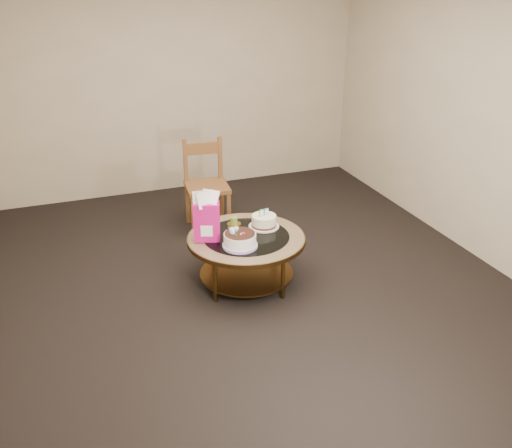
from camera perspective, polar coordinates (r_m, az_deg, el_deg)
name	(u,v)px	position (r m, az deg, el deg)	size (l,w,h in m)	color
ground	(247,282)	(5.09, -0.94, -5.84)	(5.00, 5.00, 0.00)	black
room_walls	(245,110)	(4.50, -1.08, 11.29)	(4.52, 5.02, 2.61)	#BDAB8F
coffee_table	(246,244)	(4.91, -0.98, -2.04)	(1.02, 1.02, 0.46)	brown
decorated_cake	(240,240)	(4.67, -1.64, -1.66)	(0.29, 0.29, 0.17)	#C29BDC
cream_cake	(264,221)	(5.01, 0.80, 0.27)	(0.27, 0.27, 0.17)	white
gift_bag	(207,216)	(4.73, -4.97, 0.75)	(0.24, 0.21, 0.43)	#DE147E
pillar_candle	(234,223)	(5.05, -2.22, 0.14)	(0.14, 0.14, 0.09)	#E6DA5E
dining_chair	(206,185)	(5.98, -5.00, 3.95)	(0.47, 0.47, 0.93)	brown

